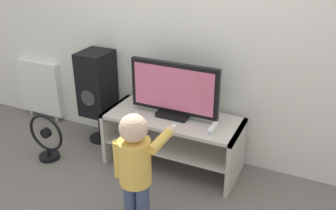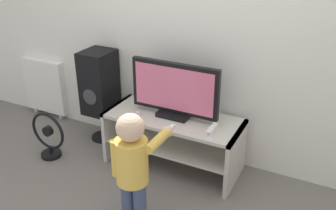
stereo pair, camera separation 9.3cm
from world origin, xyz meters
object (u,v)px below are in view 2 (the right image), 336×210
(floor_fan, at_px, (49,137))
(radiator, at_px, (45,86))
(speaker_tower, at_px, (99,84))
(television, at_px, (175,91))
(remote_primary, at_px, (138,115))
(game_console, at_px, (212,129))
(child, at_px, (133,161))

(floor_fan, distance_m, radiator, 0.96)
(speaker_tower, bearing_deg, radiator, 171.00)
(floor_fan, bearing_deg, speaker_tower, 64.95)
(television, xyz_separation_m, remote_primary, (-0.29, -0.16, -0.23))
(television, distance_m, speaker_tower, 0.91)
(television, relative_size, speaker_tower, 0.85)
(game_console, distance_m, child, 0.78)
(child, bearing_deg, speaker_tower, 136.27)
(game_console, distance_m, speaker_tower, 1.32)
(child, height_order, speaker_tower, speaker_tower)
(game_console, height_order, floor_fan, game_console)
(remote_primary, bearing_deg, radiator, 165.08)
(television, bearing_deg, floor_fan, -159.24)
(radiator, bearing_deg, television, -7.69)
(child, xyz_separation_m, radiator, (-1.87, 1.07, -0.17))
(radiator, bearing_deg, game_console, -9.45)
(speaker_tower, bearing_deg, child, -43.73)
(game_console, bearing_deg, child, -115.28)
(remote_primary, bearing_deg, speaker_tower, 156.77)
(remote_primary, xyz_separation_m, floor_fan, (-0.85, -0.27, -0.31))
(child, height_order, floor_fan, child)
(game_console, bearing_deg, radiator, 170.55)
(child, bearing_deg, floor_fan, 162.00)
(game_console, height_order, radiator, radiator)
(floor_fan, height_order, radiator, radiator)
(television, relative_size, game_console, 4.53)
(speaker_tower, xyz_separation_m, floor_fan, (-0.25, -0.53, -0.41))
(child, relative_size, floor_fan, 1.94)
(speaker_tower, relative_size, floor_fan, 2.03)
(television, bearing_deg, game_console, -16.94)
(television, relative_size, remote_primary, 6.31)
(game_console, relative_size, radiator, 0.26)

